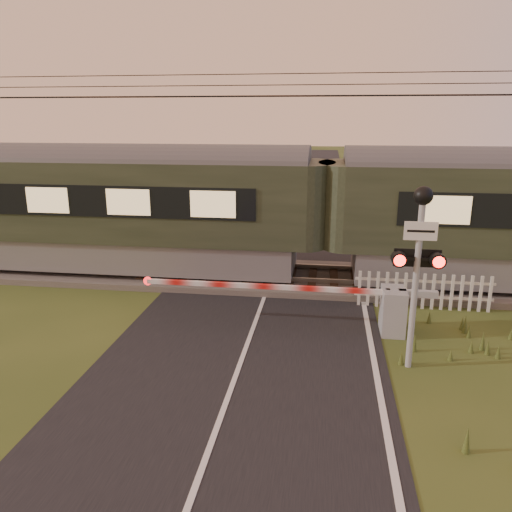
% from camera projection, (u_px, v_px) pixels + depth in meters
% --- Properties ---
extents(ground, '(160.00, 160.00, 0.00)m').
position_uv_depth(ground, '(233.00, 386.00, 9.49)').
color(ground, '#314219').
rests_on(ground, ground).
extents(road, '(6.00, 140.00, 0.03)m').
position_uv_depth(road, '(231.00, 392.00, 9.27)').
color(road, black).
rests_on(road, ground).
extents(track_bed, '(140.00, 3.40, 0.39)m').
position_uv_depth(track_bed, '(271.00, 277.00, 15.67)').
color(track_bed, '#47423D').
rests_on(track_bed, ground).
extents(overhead_wires, '(120.00, 0.62, 0.62)m').
position_uv_depth(overhead_wires, '(273.00, 88.00, 14.14)').
color(overhead_wires, black).
rests_on(overhead_wires, ground).
extents(train, '(40.99, 2.83, 3.82)m').
position_uv_depth(train, '(325.00, 212.00, 14.87)').
color(train, slate).
rests_on(train, ground).
extents(boom_gate, '(7.06, 0.83, 1.10)m').
position_uv_depth(boom_gate, '(377.00, 307.00, 11.73)').
color(boom_gate, gray).
rests_on(boom_gate, ground).
extents(crossing_signal, '(0.94, 0.37, 3.70)m').
position_uv_depth(crossing_signal, '(419.00, 246.00, 9.53)').
color(crossing_signal, gray).
rests_on(crossing_signal, ground).
extents(picket_fence, '(3.58, 0.08, 0.98)m').
position_uv_depth(picket_fence, '(424.00, 291.00, 13.17)').
color(picket_fence, silver).
rests_on(picket_fence, ground).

